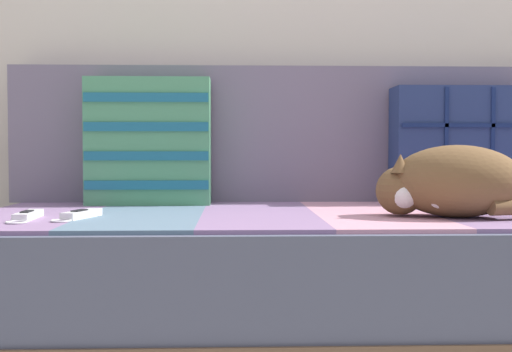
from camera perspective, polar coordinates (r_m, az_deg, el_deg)
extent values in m
cube|color=brown|center=(1.84, 4.95, -13.26)|extent=(1.91, 0.92, 0.17)
cube|color=#4C5166|center=(1.80, 4.97, -7.07)|extent=(1.87, 0.90, 0.23)
cube|color=gray|center=(1.83, -18.99, -3.24)|extent=(0.30, 0.81, 0.01)
cube|color=slate|center=(1.76, -9.62, -3.35)|extent=(0.30, 0.81, 0.01)
cube|color=gray|center=(1.75, 0.17, -3.36)|extent=(0.30, 0.81, 0.01)
cube|color=#C6899E|center=(1.79, 9.84, -3.28)|extent=(0.30, 0.81, 0.01)
cube|color=gray|center=(1.87, 18.87, -3.12)|extent=(0.30, 0.81, 0.01)
cube|color=slate|center=(2.16, 3.75, 3.69)|extent=(1.87, 0.14, 0.44)
cube|color=navy|center=(2.13, 17.82, 2.61)|extent=(0.44, 0.13, 0.37)
cube|color=navy|center=(2.07, 18.44, 0.93)|extent=(0.42, 0.01, 0.01)
cube|color=navy|center=(2.04, 16.56, 2.64)|extent=(0.01, 0.01, 0.35)
cube|color=navy|center=(2.07, 18.48, 4.29)|extent=(0.42, 0.01, 0.01)
cube|color=navy|center=(2.09, 20.31, 2.59)|extent=(0.01, 0.01, 0.35)
cube|color=#4C9366|center=(2.02, -9.47, 3.04)|extent=(0.38, 0.13, 0.39)
cube|color=#1E667F|center=(1.96, -9.71, -0.80)|extent=(0.37, 0.01, 0.03)
cube|color=#1E667F|center=(1.95, -9.73, 1.78)|extent=(0.37, 0.01, 0.03)
cube|color=#1E667F|center=(1.95, -9.74, 4.35)|extent=(0.37, 0.01, 0.03)
cube|color=#1E667F|center=(1.96, -9.76, 6.91)|extent=(0.37, 0.01, 0.03)
ellipsoid|color=brown|center=(1.67, 17.42, -0.44)|extent=(0.36, 0.28, 0.18)
sphere|color=brown|center=(1.67, 12.69, -1.28)|extent=(0.12, 0.12, 0.12)
sphere|color=white|center=(1.64, 12.99, -1.67)|extent=(0.07, 0.07, 0.07)
ellipsoid|color=white|center=(1.62, 16.34, -1.47)|extent=(0.10, 0.05, 0.08)
cone|color=brown|center=(1.63, 12.70, 1.09)|extent=(0.05, 0.05, 0.05)
cone|color=brown|center=(1.70, 12.73, 1.13)|extent=(0.05, 0.05, 0.05)
cube|color=white|center=(1.65, -15.23, -3.30)|extent=(0.08, 0.15, 0.02)
cube|color=black|center=(1.64, -15.42, -2.96)|extent=(0.03, 0.05, 0.00)
cube|color=black|center=(1.71, -14.08, -3.10)|extent=(0.03, 0.02, 0.02)
torus|color=silver|center=(1.57, -16.95, -3.83)|extent=(0.06, 0.06, 0.01)
cube|color=white|center=(1.66, -19.59, -3.30)|extent=(0.04, 0.15, 0.02)
cube|color=black|center=(1.65, -19.70, -2.98)|extent=(0.02, 0.05, 0.00)
cube|color=black|center=(1.73, -18.95, -3.08)|extent=(0.03, 0.01, 0.02)
torus|color=silver|center=(1.57, -20.54, -3.88)|extent=(0.05, 0.05, 0.01)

